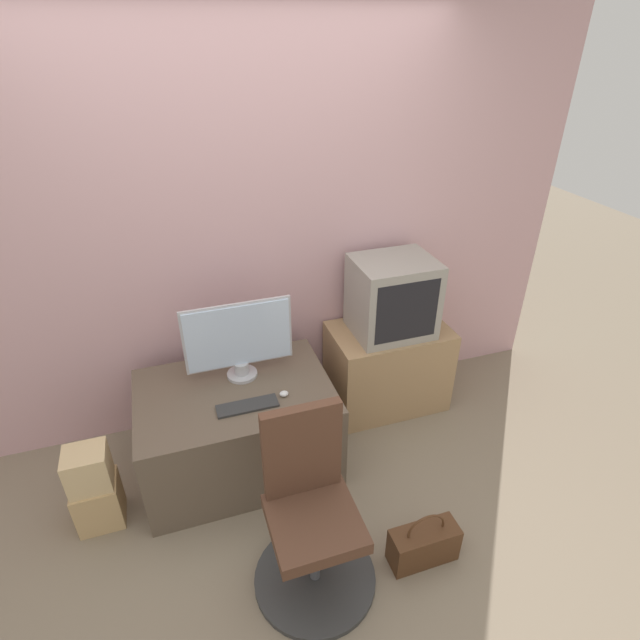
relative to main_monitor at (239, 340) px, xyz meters
The scene contains 12 objects.
ground_plane 1.23m from the main_monitor, 80.88° to the right, with size 12.00×12.00×0.00m, color #7F705B.
wall_back 0.65m from the main_monitor, 71.32° to the left, with size 4.40×0.05×2.60m.
desk 0.56m from the main_monitor, 120.20° to the right, with size 1.11×0.78×0.57m.
side_stand 1.16m from the main_monitor, ahead, with size 0.79×0.49×0.61m.
main_monitor is the anchor object (origin of this frame).
keyboard 0.38m from the main_monitor, 95.25° to the right, with size 0.34×0.11×0.01m.
mouse 0.40m from the main_monitor, 54.65° to the right, with size 0.05×0.04×0.03m.
crt_tv 1.03m from the main_monitor, ahead, with size 0.51×0.42×0.51m.
office_chair 1.07m from the main_monitor, 82.44° to the right, with size 0.60×0.60×0.96m.
cardboard_box_lower 1.16m from the main_monitor, 161.14° to the right, with size 0.23×0.22×0.28m.
cardboard_box_upper 1.03m from the main_monitor, 161.14° to the right, with size 0.21×0.19×0.23m.
handbag 1.46m from the main_monitor, 57.35° to the right, with size 0.35×0.14×0.33m.
Camera 1 is at (-0.46, -1.52, 2.38)m, focal length 28.00 mm.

